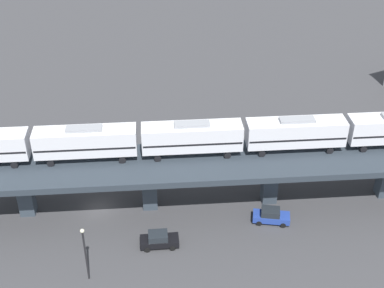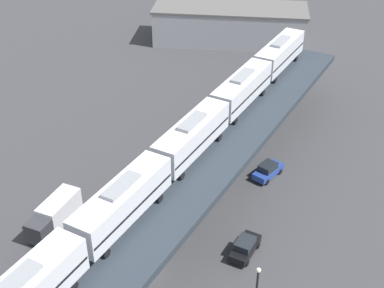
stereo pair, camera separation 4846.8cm
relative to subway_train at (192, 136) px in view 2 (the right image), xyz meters
name	(u,v)px [view 2 (the right image)]	position (x,y,z in m)	size (l,w,h in m)	color
ground_plane	(145,275)	(-1.30, -11.87, -9.14)	(400.00, 400.00, 0.00)	#38383A
elevated_viaduct	(141,232)	(-1.33, -12.02, -3.45)	(28.83, 91.54, 6.61)	#283039
subway_train	(192,136)	(0.00, 0.00, 0.00)	(16.73, 61.44, 4.45)	silver
street_car_blue	(268,170)	(7.46, 7.61, -8.21)	(3.47, 4.75, 1.89)	#233D93
street_car_black	(245,247)	(7.42, -6.29, -8.21)	(2.69, 4.68, 1.89)	black
delivery_truck	(55,214)	(-12.95, -7.98, -7.38)	(3.17, 7.43, 3.20)	#333338
warehouse_building	(230,24)	(-6.89, 49.25, -5.74)	(29.82, 14.62, 6.80)	#99999E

